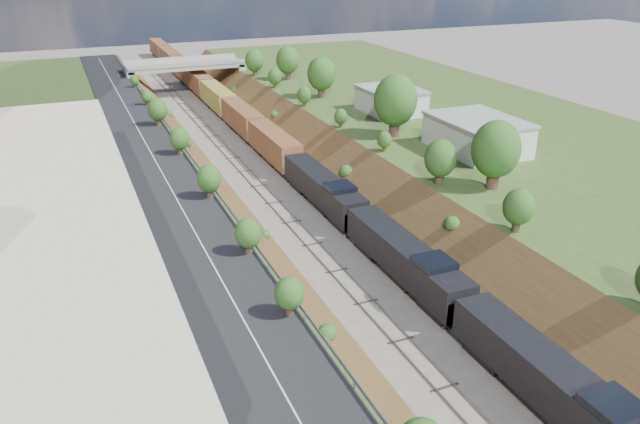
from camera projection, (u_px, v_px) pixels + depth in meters
platform_left at (1, 212)px, 68.40m from camera, size 44.00×180.00×5.00m
platform_right at (495, 144)px, 91.86m from camera, size 44.00×180.00×5.00m
embankment_left at (201, 204)px, 77.21m from camera, size 10.00×180.00×10.00m
embankment_right at (361, 180)px, 85.03m from camera, size 10.00×180.00×10.00m
rail_left_track at (266, 193)px, 80.16m from camera, size 1.58×180.00×0.18m
rail_right_track at (303, 188)px, 82.00m from camera, size 1.58×180.00×0.18m
road at (160, 170)px, 73.62m from camera, size 8.00×180.00×0.10m
guardrail at (195, 162)px, 74.71m from camera, size 0.10×171.00×0.70m
commercial_building at (43, 234)px, 49.16m from camera, size 14.30×62.30×7.00m
overpass at (185, 71)px, 131.73m from camera, size 24.50×8.30×7.40m
white_building_near at (477, 136)px, 79.93m from camera, size 9.00×12.00×4.00m
white_building_far at (391, 101)px, 98.48m from camera, size 8.00×10.00×3.60m
tree_right_large at (496, 150)px, 66.51m from camera, size 5.25×5.25×7.61m
tree_left_crest at (320, 323)px, 40.24m from camera, size 2.45×2.45×3.55m
freight_train at (231, 109)px, 110.93m from camera, size 3.13×175.83×4.65m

